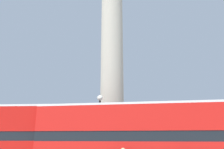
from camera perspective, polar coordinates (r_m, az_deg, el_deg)
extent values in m
cube|color=#ADA593|center=(19.79, 0.00, -17.80)|extent=(4.52, 4.52, 1.12)
cube|color=#ADA593|center=(19.78, 0.00, -14.55)|extent=(2.76, 2.76, 1.12)
cylinder|color=#ADA593|center=(21.91, 0.00, 9.43)|extent=(2.15, 2.15, 16.70)
cube|color=black|center=(13.29, 5.49, -15.73)|extent=(11.26, 3.48, 0.55)
cube|color=red|center=(13.33, 5.37, -11.48)|extent=(11.26, 3.53, 1.42)
cube|color=silver|center=(13.41, 5.29, -8.19)|extent=(11.26, 3.53, 0.12)
cube|color=#ADA593|center=(25.84, 27.21, -16.75)|extent=(3.59, 3.21, 2.44)
ellipsoid|color=brown|center=(25.87, 26.41, -10.58)|extent=(2.28, 1.79, 0.97)
cylinder|color=brown|center=(25.95, 26.15, -8.53)|extent=(0.36, 0.36, 0.90)
sphere|color=brown|center=(26.02, 25.99, -7.25)|extent=(0.28, 0.28, 0.28)
cylinder|color=brown|center=(26.50, 27.23, -12.83)|extent=(0.20, 0.20, 1.10)
cylinder|color=brown|center=(25.52, 25.23, -13.01)|extent=(0.20, 0.20, 1.10)
cylinder|color=brown|center=(25.15, 26.14, -12.88)|extent=(0.20, 0.20, 1.10)
cylinder|color=black|center=(16.27, -3.33, -15.43)|extent=(0.14, 0.14, 4.91)
sphere|color=white|center=(16.51, -3.18, -6.15)|extent=(0.41, 0.41, 0.41)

